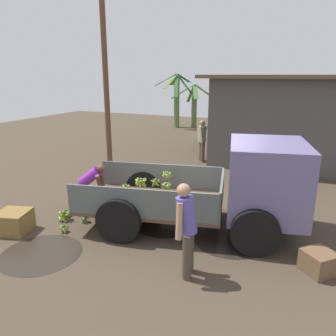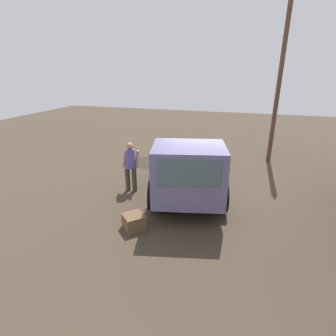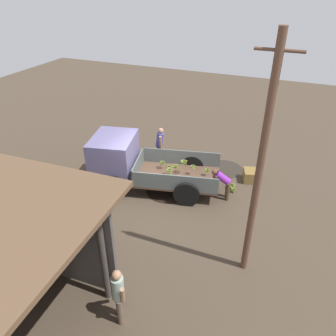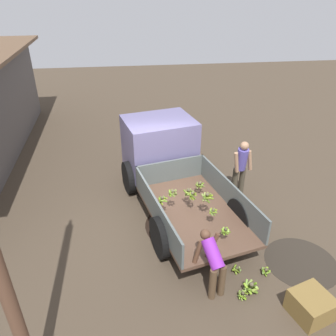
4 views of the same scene
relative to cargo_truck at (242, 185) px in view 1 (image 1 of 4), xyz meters
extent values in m
plane|color=#46392C|center=(-1.05, 0.31, -1.06)|extent=(36.00, 36.00, 0.00)
cylinder|color=#2D261E|center=(-3.29, -2.57, -1.06)|extent=(1.56, 1.56, 0.01)
cylinder|color=black|center=(-0.06, -0.52, -1.06)|extent=(1.56, 1.56, 0.01)
cylinder|color=black|center=(-1.68, -0.19, -1.06)|extent=(1.81, 1.81, 0.01)
cube|color=brown|center=(-1.92, -0.44, -0.56)|extent=(3.50, 2.60, 0.08)
cube|color=#57605E|center=(-2.13, 0.48, -0.21)|extent=(3.08, 0.75, 0.62)
cube|color=#57605E|center=(-1.71, -1.36, -0.21)|extent=(3.08, 0.75, 0.62)
cube|color=#57605E|center=(-0.41, -0.10, -0.21)|extent=(0.48, 1.90, 0.62)
cube|color=slate|center=(0.48, 0.11, 0.17)|extent=(1.93, 2.20, 1.53)
cube|color=#4C606B|center=(1.24, 0.29, 0.48)|extent=(0.37, 1.49, 0.68)
cylinder|color=black|center=(0.03, 1.04, -0.60)|extent=(0.96, 0.42, 0.94)
cylinder|color=black|center=(0.48, -0.92, -0.60)|extent=(0.96, 0.42, 0.94)
cylinder|color=black|center=(-2.61, 0.43, -0.60)|extent=(0.96, 0.42, 0.94)
cylinder|color=black|center=(-2.16, -1.53, -0.60)|extent=(0.96, 0.42, 0.94)
sphere|color=brown|center=(-1.91, 0.31, -0.04)|extent=(0.07, 0.07, 0.07)
cylinder|color=#80AA3D|center=(-1.86, 0.31, -0.12)|extent=(0.06, 0.15, 0.16)
cylinder|color=olive|center=(-1.90, 0.36, -0.11)|extent=(0.16, 0.06, 0.16)
cylinder|color=olive|center=(-1.95, 0.35, -0.11)|extent=(0.14, 0.12, 0.16)
cylinder|color=#7CA832|center=(-1.98, 0.28, -0.09)|extent=(0.10, 0.18, 0.11)
cylinder|color=olive|center=(-1.93, 0.25, -0.11)|extent=(0.16, 0.07, 0.15)
cylinder|color=olive|center=(-1.87, 0.25, -0.09)|extent=(0.17, 0.13, 0.11)
sphere|color=brown|center=(-1.61, -0.37, -0.09)|extent=(0.09, 0.09, 0.09)
cylinder|color=#5C7421|center=(-1.65, -0.30, -0.13)|extent=(0.19, 0.13, 0.10)
cylinder|color=olive|center=(-1.69, -0.36, -0.13)|extent=(0.07, 0.19, 0.11)
cylinder|color=olive|center=(-1.65, -0.43, -0.15)|extent=(0.17, 0.13, 0.14)
cylinder|color=olive|center=(-1.59, -0.44, -0.14)|extent=(0.19, 0.10, 0.12)
cylinder|color=#91AE4B|center=(-1.56, -0.37, -0.17)|extent=(0.04, 0.15, 0.17)
cylinder|color=olive|center=(-1.58, -0.33, -0.17)|extent=(0.15, 0.13, 0.17)
sphere|color=brown|center=(-1.17, -0.75, -0.20)|extent=(0.08, 0.08, 0.08)
cylinder|color=olive|center=(-1.18, -0.80, -0.27)|extent=(0.16, 0.07, 0.16)
cylinder|color=olive|center=(-1.12, -0.79, -0.26)|extent=(0.14, 0.15, 0.15)
cylinder|color=olive|center=(-1.10, -0.73, -0.26)|extent=(0.09, 0.18, 0.14)
cylinder|color=olive|center=(-1.16, -0.68, -0.27)|extent=(0.17, 0.06, 0.15)
cylinder|color=olive|center=(-1.23, -0.70, -0.25)|extent=(0.14, 0.17, 0.11)
cylinder|color=olive|center=(-1.24, -0.77, -0.24)|extent=(0.10, 0.19, 0.11)
sphere|color=brown|center=(-2.07, -0.71, 0.06)|extent=(0.08, 0.08, 0.08)
cylinder|color=olive|center=(-2.13, -0.68, -0.02)|extent=(0.12, 0.17, 0.19)
cylinder|color=olive|center=(-2.16, -0.73, 0.02)|extent=(0.10, 0.22, 0.11)
cylinder|color=#8FAE2E|center=(-2.10, -0.78, 0.00)|extent=(0.20, 0.12, 0.15)
cylinder|color=olive|center=(-2.04, -0.77, -0.01)|extent=(0.18, 0.13, 0.17)
cylinder|color=olive|center=(-2.01, -0.73, -0.02)|extent=(0.10, 0.18, 0.18)
cylinder|color=#87A03D|center=(-2.01, -0.68, -0.02)|extent=(0.11, 0.18, 0.18)
cylinder|color=olive|center=(-2.04, -0.64, -0.01)|extent=(0.19, 0.12, 0.17)
cylinder|color=olive|center=(-2.10, -0.63, 0.01)|extent=(0.21, 0.12, 0.13)
sphere|color=#47402E|center=(-2.96, -0.90, -0.23)|extent=(0.07, 0.07, 0.07)
cylinder|color=#76AB26|center=(-2.97, -0.85, -0.28)|extent=(0.14, 0.07, 0.12)
cylinder|color=#55791C|center=(-3.02, -0.87, -0.27)|extent=(0.10, 0.15, 0.09)
cylinder|color=#5A751E|center=(-3.02, -0.92, -0.27)|extent=(0.10, 0.15, 0.09)
cylinder|color=#7CA639|center=(-2.97, -0.94, -0.29)|extent=(0.13, 0.06, 0.13)
cylinder|color=#8BAE3C|center=(-2.94, -0.93, -0.29)|extent=(0.11, 0.11, 0.14)
cylinder|color=olive|center=(-2.90, -0.90, -0.27)|extent=(0.04, 0.15, 0.10)
cylinder|color=#81A139|center=(-2.93, -0.85, -0.28)|extent=(0.14, 0.11, 0.11)
sphere|color=brown|center=(-1.78, 0.05, 0.04)|extent=(0.07, 0.07, 0.07)
cylinder|color=olive|center=(-1.78, -0.02, -0.01)|extent=(0.17, 0.04, 0.12)
cylinder|color=#88A649|center=(-1.72, 0.02, -0.01)|extent=(0.09, 0.17, 0.11)
cylinder|color=olive|center=(-1.74, 0.09, -0.03)|extent=(0.13, 0.13, 0.14)
cylinder|color=#74A523|center=(-1.79, 0.11, -0.02)|extent=(0.16, 0.05, 0.13)
cylinder|color=olive|center=(-1.84, 0.07, -0.02)|extent=(0.10, 0.16, 0.13)
cylinder|color=olive|center=(-1.82, 0.00, -0.03)|extent=(0.14, 0.13, 0.14)
sphere|color=brown|center=(-2.43, -0.76, -0.11)|extent=(0.07, 0.07, 0.07)
cylinder|color=olive|center=(-2.47, -0.75, -0.17)|extent=(0.07, 0.13, 0.13)
cylinder|color=olive|center=(-2.47, -0.80, -0.15)|extent=(0.11, 0.13, 0.10)
cylinder|color=olive|center=(-2.44, -0.82, -0.16)|extent=(0.14, 0.06, 0.10)
cylinder|color=#8AAB28|center=(-2.39, -0.80, -0.15)|extent=(0.12, 0.13, 0.10)
cylinder|color=olive|center=(-2.37, -0.75, -0.15)|extent=(0.05, 0.14, 0.10)
cylinder|color=#86A326|center=(-2.41, -0.71, -0.15)|extent=(0.14, 0.09, 0.09)
cylinder|color=#80A841|center=(-2.44, -0.72, -0.16)|extent=(0.13, 0.07, 0.12)
sphere|color=brown|center=(-1.86, -0.41, -0.01)|extent=(0.07, 0.07, 0.07)
cylinder|color=olive|center=(-1.85, -0.36, -0.09)|extent=(0.14, 0.07, 0.17)
cylinder|color=olive|center=(-1.90, -0.38, -0.09)|extent=(0.11, 0.13, 0.16)
cylinder|color=olive|center=(-1.91, -0.42, -0.09)|extent=(0.07, 0.14, 0.16)
cylinder|color=olive|center=(-1.87, -0.47, -0.06)|extent=(0.17, 0.05, 0.12)
cylinder|color=olive|center=(-1.83, -0.44, -0.08)|extent=(0.13, 0.13, 0.16)
cylinder|color=olive|center=(-1.79, -0.38, -0.06)|extent=(0.09, 0.18, 0.11)
cylinder|color=#3F3833|center=(-2.23, 9.94, 0.54)|extent=(0.16, 0.16, 3.20)
cylinder|color=#3F3833|center=(-2.04, 4.91, 0.54)|extent=(0.16, 0.16, 3.20)
cylinder|color=brown|center=(-5.11, 2.58, 2.14)|extent=(0.18, 0.18, 6.42)
cylinder|color=#5E8842|center=(-6.95, 13.07, 0.59)|extent=(0.35, 0.35, 3.30)
cube|color=#275323|center=(-6.44, 13.06, 1.70)|extent=(1.03, 0.31, 1.19)
cube|color=#238926|center=(-6.69, 13.56, 2.02)|extent=(0.78, 1.12, 0.55)
cube|color=olive|center=(-7.32, 13.51, 1.93)|extent=(0.99, 1.08, 0.74)
cube|color=#2D5117|center=(-7.65, 12.94, 1.91)|extent=(1.46, 0.45, 0.77)
cube|color=#507332|center=(-7.17, 12.60, 1.84)|extent=(0.70, 1.07, 0.91)
cube|color=#3D6B35|center=(-6.75, 12.54, 1.60)|extent=(0.62, 1.16, 1.39)
cylinder|color=#60713E|center=(-5.85, 13.37, 0.26)|extent=(0.34, 0.34, 2.66)
cube|color=#427320|center=(-5.18, 13.48, 1.17)|extent=(1.37, 0.40, 0.97)
cube|color=#2A4D1B|center=(-5.46, 14.08, 1.21)|extent=(1.00, 1.53, 0.88)
cube|color=#4A822C|center=(-6.21, 13.74, 1.06)|extent=(0.87, 0.89, 1.18)
cube|color=#2B7A20|center=(-6.39, 12.79, 1.23)|extent=(1.23, 1.30, 0.84)
cube|color=#437739|center=(-5.59, 12.83, 1.24)|extent=(0.77, 1.21, 0.83)
cylinder|color=#52643E|center=(-0.12, 13.16, 0.25)|extent=(0.29, 0.29, 2.62)
cube|color=#59832E|center=(0.42, 13.11, 1.11)|extent=(1.10, 0.37, 1.00)
cube|color=#3F562C|center=(0.23, 13.41, 1.17)|extent=(0.85, 0.72, 0.89)
cube|color=#40582C|center=(-0.04, 13.99, 1.21)|extent=(0.38, 1.70, 0.82)
cube|color=#34622D|center=(-0.55, 13.65, 1.14)|extent=(1.03, 1.12, 0.96)
cube|color=#2F5323|center=(-0.83, 13.14, 1.27)|extent=(1.45, 0.31, 0.69)
cube|color=#435D31|center=(-0.45, 12.83, 1.04)|extent=(0.80, 0.79, 1.16)
cube|color=#47652F|center=(-0.10, 12.61, 1.21)|extent=(0.25, 1.12, 0.82)
cube|color=#3E7030|center=(0.32, 12.84, 0.86)|extent=(1.00, 0.81, 1.51)
cylinder|color=#453E30|center=(-0.43, -2.16, -0.66)|extent=(0.19, 0.19, 0.81)
cylinder|color=#453E30|center=(-0.47, -1.93, -0.66)|extent=(0.19, 0.19, 0.81)
cylinder|color=#584DA6|center=(-0.49, -2.05, 0.05)|extent=(0.43, 0.36, 0.66)
sphere|color=tan|center=(-0.54, -2.06, 0.48)|extent=(0.23, 0.23, 0.23)
cylinder|color=tan|center=(-0.53, -2.26, 0.02)|extent=(0.14, 0.22, 0.60)
cylinder|color=tan|center=(-0.61, -1.87, 0.02)|extent=(0.14, 0.21, 0.60)
cylinder|color=brown|center=(-3.91, -0.41, -0.71)|extent=(0.18, 0.18, 0.72)
cylinder|color=brown|center=(-3.85, -0.60, -0.71)|extent=(0.18, 0.18, 0.72)
cylinder|color=purple|center=(-3.67, -0.44, -0.18)|extent=(0.66, 0.43, 0.55)
sphere|color=brown|center=(-3.38, -0.35, 0.06)|extent=(0.20, 0.20, 0.20)
cylinder|color=brown|center=(-3.48, -0.19, -0.29)|extent=(0.15, 0.24, 0.54)
cylinder|color=brown|center=(-3.33, -0.52, -0.27)|extent=(0.18, 0.32, 0.52)
cylinder|color=brown|center=(-2.59, 5.27, -0.67)|extent=(0.22, 0.22, 0.79)
cylinder|color=brown|center=(-2.72, 5.45, -0.67)|extent=(0.22, 0.22, 0.79)
cylinder|color=#98B1A1|center=(-2.66, 5.36, 0.04)|extent=(0.42, 0.42, 0.63)
sphere|color=tan|center=(-2.67, 5.35, 0.46)|extent=(0.22, 0.22, 0.22)
cylinder|color=tan|center=(-2.62, 5.14, 0.02)|extent=(0.25, 0.28, 0.59)
cylinder|color=tan|center=(-2.85, 5.46, 0.01)|extent=(0.24, 0.27, 0.59)
sphere|color=#4A4230|center=(-3.50, -1.66, -0.93)|extent=(0.07, 0.07, 0.07)
cylinder|color=olive|center=(-3.49, -1.61, -0.97)|extent=(0.15, 0.07, 0.10)
cylinder|color=#5B831E|center=(-3.53, -1.63, -1.00)|extent=(0.12, 0.11, 0.14)
cylinder|color=#80AD32|center=(-3.55, -1.70, -0.98)|extent=(0.12, 0.14, 0.10)
cylinder|color=olive|center=(-3.49, -1.71, -0.99)|extent=(0.14, 0.07, 0.12)
cylinder|color=#88B226|center=(-3.44, -1.67, -0.97)|extent=(0.04, 0.15, 0.09)
sphere|color=#4B4330|center=(-3.38, -1.08, -0.93)|extent=(0.07, 0.07, 0.07)
cylinder|color=#5B7533|center=(-3.38, -1.14, -0.97)|extent=(0.15, 0.05, 0.11)
cylinder|color=#859E47|center=(-3.35, -1.10, -0.99)|extent=(0.09, 0.12, 0.14)
cylinder|color=olive|center=(-3.34, -1.04, -0.97)|extent=(0.13, 0.14, 0.09)
cylinder|color=olive|center=(-3.40, -1.04, -0.99)|extent=(0.13, 0.09, 0.14)
cylinder|color=#5D7720|center=(-3.42, -1.09, -0.99)|extent=(0.07, 0.13, 0.14)
sphere|color=brown|center=(-3.89, -1.20, -0.86)|extent=(0.09, 0.09, 0.09)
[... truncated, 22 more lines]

